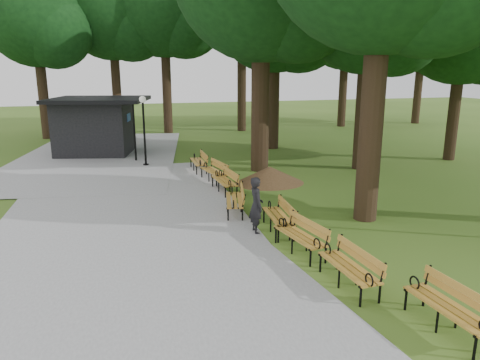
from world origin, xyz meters
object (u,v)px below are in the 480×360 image
object	(u,v)px
bench_0	(448,308)
bench_3	(278,217)
person	(256,205)
bench_2	(300,236)
bench_7	(198,162)
dirt_mound	(269,175)
lawn_tree_4	(274,8)
bench_6	(214,172)
bench_5	(224,181)
lawn_tree_1	(369,8)
lawn_tree_5	(465,19)
bench_1	(349,268)
lamp_post	(143,116)
kiosk	(95,126)
bench_4	(234,200)

from	to	relation	value
bench_0	bench_3	distance (m)	5.65
person	bench_0	xyz separation A→B (m)	(1.79, -5.59, -0.38)
bench_2	bench_7	world-z (taller)	same
dirt_mound	lawn_tree_4	xyz separation A→B (m)	(2.90, 7.76, 7.42)
bench_0	bench_6	size ratio (longest dim) A/B	1.00
bench_5	lawn_tree_1	xyz separation A→B (m)	(7.05, 2.33, 6.66)
bench_0	lawn_tree_5	size ratio (longest dim) A/B	0.19
bench_5	lawn_tree_5	distance (m)	14.46
dirt_mound	bench_3	distance (m)	5.58
bench_5	lawn_tree_5	xyz separation A→B (m)	(12.62, 2.93, 6.42)
bench_2	lawn_tree_1	bearing A→B (deg)	132.30
dirt_mound	bench_1	distance (m)	9.00
bench_0	bench_2	bearing A→B (deg)	-167.81
lamp_post	bench_2	bearing A→B (deg)	-75.72
person	bench_1	distance (m)	3.75
bench_1	bench_6	bearing A→B (deg)	-178.00
bench_2	lawn_tree_1	world-z (taller)	lawn_tree_1
person	lawn_tree_4	bearing A→B (deg)	-21.08
lawn_tree_4	lawn_tree_1	bearing A→B (deg)	-71.97
bench_3	bench_0	bearing A→B (deg)	16.73
bench_3	lawn_tree_5	xyz separation A→B (m)	(12.14, 7.42, 6.42)
bench_0	bench_7	distance (m)	13.94
kiosk	bench_2	distance (m)	16.47
bench_6	bench_7	size ratio (longest dim) A/B	1.00
bench_4	bench_5	world-z (taller)	same
bench_2	bench_6	bearing A→B (deg)	174.18
bench_5	bench_2	bearing A→B (deg)	0.65
bench_7	bench_6	bearing A→B (deg)	7.50
person	bench_2	xyz separation A→B (m)	(0.64, -1.63, -0.38)
person	bench_5	bearing A→B (deg)	-1.55
kiosk	bench_0	distance (m)	20.59
bench_2	lawn_tree_1	xyz separation A→B (m)	(6.58, 8.39, 6.66)
bench_6	lawn_tree_5	bearing A→B (deg)	86.09
bench_5	lawn_tree_4	xyz separation A→B (m)	(5.01, 8.61, 7.33)
person	lawn_tree_4	xyz separation A→B (m)	(5.17, 13.04, 6.95)
lamp_post	bench_7	world-z (taller)	lamp_post
bench_5	bench_6	distance (m)	1.65
kiosk	bench_1	world-z (taller)	kiosk
bench_0	bench_4	size ratio (longest dim) A/B	1.00
bench_0	bench_6	distance (m)	11.79
lamp_post	lawn_tree_4	world-z (taller)	lawn_tree_4
lamp_post	bench_3	xyz separation A→B (m)	(2.98, -10.09, -1.93)
person	bench_0	world-z (taller)	person
person	lawn_tree_5	world-z (taller)	lawn_tree_5
bench_4	lawn_tree_1	size ratio (longest dim) A/B	0.19
person	lawn_tree_1	distance (m)	11.71
dirt_mound	lawn_tree_4	size ratio (longest dim) A/B	0.21
dirt_mound	bench_7	size ratio (longest dim) A/B	1.26
bench_4	lawn_tree_5	bearing A→B (deg)	126.16
bench_4	bench_5	size ratio (longest dim) A/B	1.00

